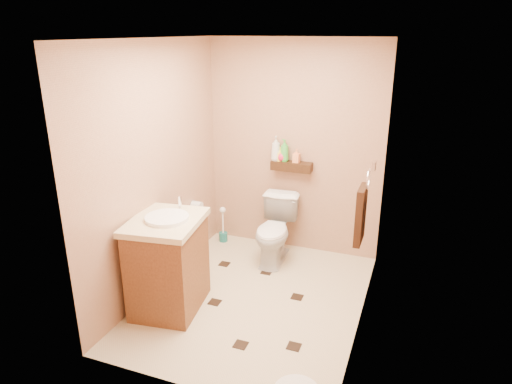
% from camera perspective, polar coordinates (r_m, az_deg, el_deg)
% --- Properties ---
extents(ground, '(2.50, 2.50, 0.00)m').
position_cam_1_polar(ground, '(4.54, -0.17, -13.23)').
color(ground, beige).
rests_on(ground, ground).
extents(wall_back, '(2.00, 0.04, 2.40)m').
position_cam_1_polar(wall_back, '(5.16, 4.77, 5.38)').
color(wall_back, tan).
rests_on(wall_back, ground).
extents(wall_front, '(2.00, 0.04, 2.40)m').
position_cam_1_polar(wall_front, '(2.97, -8.83, -5.87)').
color(wall_front, tan).
rests_on(wall_front, ground).
extents(wall_left, '(0.04, 2.50, 2.40)m').
position_cam_1_polar(wall_left, '(4.46, -12.31, 2.69)').
color(wall_left, tan).
rests_on(wall_left, ground).
extents(wall_right, '(0.04, 2.50, 2.40)m').
position_cam_1_polar(wall_right, '(3.80, 14.06, -0.42)').
color(wall_right, tan).
rests_on(wall_right, ground).
extents(ceiling, '(2.00, 2.50, 0.02)m').
position_cam_1_polar(ceiling, '(3.81, -0.20, 18.67)').
color(ceiling, white).
rests_on(ceiling, wall_back).
extents(wall_shelf, '(0.46, 0.14, 0.10)m').
position_cam_1_polar(wall_shelf, '(5.13, 4.47, 3.23)').
color(wall_shelf, '#38240F').
rests_on(wall_shelf, wall_back).
extents(floor_accents, '(1.23, 1.32, 0.01)m').
position_cam_1_polar(floor_accents, '(4.51, -0.10, -13.43)').
color(floor_accents, black).
rests_on(floor_accents, ground).
extents(toilet, '(0.45, 0.73, 0.72)m').
position_cam_1_polar(toilet, '(5.08, 2.38, -4.85)').
color(toilet, white).
rests_on(toilet, ground).
extents(vanity, '(0.69, 0.80, 1.03)m').
position_cam_1_polar(vanity, '(4.29, -10.92, -8.67)').
color(vanity, brown).
rests_on(vanity, ground).
extents(toilet_brush, '(0.10, 0.10, 0.45)m').
position_cam_1_polar(toilet_brush, '(5.62, -4.14, -4.67)').
color(toilet_brush, '#196666').
rests_on(toilet_brush, ground).
extents(towel_ring, '(0.12, 0.30, 0.76)m').
position_cam_1_polar(towel_ring, '(4.13, 13.03, -2.48)').
color(towel_ring, silver).
rests_on(towel_ring, wall_right).
extents(toilet_paper, '(0.12, 0.11, 0.12)m').
position_cam_1_polar(toilet_paper, '(5.15, -7.41, -1.76)').
color(toilet_paper, white).
rests_on(toilet_paper, wall_left).
extents(bottle_a, '(0.12, 0.12, 0.28)m').
position_cam_1_polar(bottle_a, '(5.14, 2.50, 5.47)').
color(bottle_a, silver).
rests_on(bottle_a, wall_shelf).
extents(bottle_b, '(0.09, 0.09, 0.15)m').
position_cam_1_polar(bottle_b, '(5.14, 3.05, 4.75)').
color(bottle_b, yellow).
rests_on(bottle_b, wall_shelf).
extents(bottle_c, '(0.16, 0.16, 0.15)m').
position_cam_1_polar(bottle_c, '(5.13, 3.29, 4.68)').
color(bottle_c, '#EC1B46').
rests_on(bottle_c, wall_shelf).
extents(bottle_d, '(0.13, 0.13, 0.25)m').
position_cam_1_polar(bottle_d, '(5.11, 3.59, 5.22)').
color(bottle_d, green).
rests_on(bottle_d, wall_shelf).
extents(bottle_e, '(0.07, 0.07, 0.15)m').
position_cam_1_polar(bottle_e, '(5.08, 5.07, 4.54)').
color(bottle_e, '#FF9154').
rests_on(bottle_e, wall_shelf).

